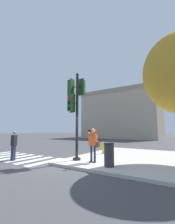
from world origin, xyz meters
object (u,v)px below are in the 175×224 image
Objects in this scene: person_photographer at (93,142)px; trash_bin at (109,155)px; pedestrian_distant at (14,145)px; fire_hydrant at (103,148)px; traffic_signal_pole at (76,102)px.

trash_bin is (1.06, -0.39, -0.49)m from person_photographer.
fire_hydrant is at bearing 50.30° from pedestrian_distant.
fire_hydrant is at bearing 83.76° from traffic_signal_pole.
trash_bin is (5.52, 1.14, -0.25)m from pedestrian_distant.
person_photographer is at bearing 159.59° from trash_bin.
pedestrian_distant reaches higher than trash_bin.
traffic_signal_pole is at bearing 179.31° from person_photographer.
traffic_signal_pole is 3.49m from trash_bin.
fire_hydrant is (3.61, 4.35, -0.38)m from pedestrian_distant.
person_photographer reaches higher than fire_hydrant.
traffic_signal_pole is at bearing -96.24° from fire_hydrant.
traffic_signal_pole is at bearing 25.11° from pedestrian_distant.
person_photographer reaches higher than trash_bin.
traffic_signal_pole is 6.18× the size of fire_hydrant.
person_photographer is 3.00m from fire_hydrant.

